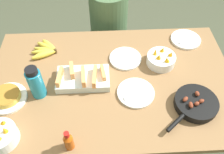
# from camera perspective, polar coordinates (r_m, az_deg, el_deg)

# --- Properties ---
(ground_plane) EXTENTS (14.00, 14.00, 0.00)m
(ground_plane) POSITION_cam_1_polar(r_m,az_deg,el_deg) (2.12, 0.00, -12.85)
(ground_plane) COLOR #474C38
(dining_table) EXTENTS (1.59, 0.99, 0.70)m
(dining_table) POSITION_cam_1_polar(r_m,az_deg,el_deg) (1.60, 0.00, -2.65)
(dining_table) COLOR olive
(dining_table) RESTS_ON ground_plane
(banana_bunch) EXTENTS (0.19, 0.22, 0.04)m
(banana_bunch) POSITION_cam_1_polar(r_m,az_deg,el_deg) (1.75, -15.60, 6.20)
(banana_bunch) COLOR gold
(banana_bunch) RESTS_ON dining_table
(melon_tray) EXTENTS (0.33, 0.20, 0.10)m
(melon_tray) POSITION_cam_1_polar(r_m,az_deg,el_deg) (1.51, -7.00, -0.12)
(melon_tray) COLOR silver
(melon_tray) RESTS_ON dining_table
(skillet) EXTENTS (0.34, 0.31, 0.08)m
(skillet) POSITION_cam_1_polar(r_m,az_deg,el_deg) (1.47, 19.40, -6.07)
(skillet) COLOR black
(skillet) RESTS_ON dining_table
(frittata_plate_center) EXTENTS (0.23, 0.23, 0.05)m
(frittata_plate_center) POSITION_cam_1_polar(r_m,az_deg,el_deg) (1.55, -23.96, -4.40)
(frittata_plate_center) COLOR white
(frittata_plate_center) RESTS_ON dining_table
(empty_plate_near_front) EXTENTS (0.22, 0.22, 0.02)m
(empty_plate_near_front) POSITION_cam_1_polar(r_m,az_deg,el_deg) (1.87, 17.29, 8.63)
(empty_plate_near_front) COLOR white
(empty_plate_near_front) RESTS_ON dining_table
(empty_plate_far_left) EXTENTS (0.23, 0.23, 0.02)m
(empty_plate_far_left) POSITION_cam_1_polar(r_m,az_deg,el_deg) (1.46, 5.74, -3.80)
(empty_plate_far_left) COLOR white
(empty_plate_far_left) RESTS_ON dining_table
(empty_plate_far_right) EXTENTS (0.22, 0.22, 0.02)m
(empty_plate_far_right) POSITION_cam_1_polar(r_m,az_deg,el_deg) (1.65, 3.24, 4.49)
(empty_plate_far_right) COLOR white
(empty_plate_far_right) RESTS_ON dining_table
(fruit_bowl_mango) EXTENTS (0.19, 0.19, 0.12)m
(fruit_bowl_mango) POSITION_cam_1_polar(r_m,az_deg,el_deg) (1.40, -25.41, -12.68)
(fruit_bowl_mango) COLOR white
(fruit_bowl_mango) RESTS_ON dining_table
(fruit_bowl_citrus) EXTENTS (0.19, 0.19, 0.11)m
(fruit_bowl_citrus) POSITION_cam_1_polar(r_m,az_deg,el_deg) (1.63, 11.74, 4.21)
(fruit_bowl_citrus) COLOR white
(fruit_bowl_citrus) RESTS_ON dining_table
(water_bottle) EXTENTS (0.09, 0.09, 0.23)m
(water_bottle) POSITION_cam_1_polar(r_m,az_deg,el_deg) (1.45, -17.87, -1.33)
(water_bottle) COLOR teal
(water_bottle) RESTS_ON dining_table
(hot_sauce_bottle) EXTENTS (0.05, 0.05, 0.15)m
(hot_sauce_bottle) POSITION_cam_1_polar(r_m,az_deg,el_deg) (1.25, -10.42, -14.88)
(hot_sauce_bottle) COLOR #C64C0F
(hot_sauce_bottle) RESTS_ON dining_table
(person_figure) EXTENTS (0.36, 0.36, 1.15)m
(person_figure) POSITION_cam_1_polar(r_m,az_deg,el_deg) (2.21, -0.75, 10.23)
(person_figure) COLOR black
(person_figure) RESTS_ON ground_plane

